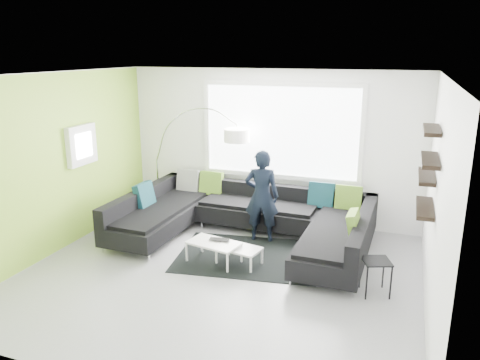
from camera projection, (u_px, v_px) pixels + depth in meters
name	position (u px, v px, depth m)	size (l,w,h in m)	color
ground	(220.00, 274.00, 6.72)	(5.50, 5.50, 0.00)	gray
room_shell	(226.00, 148.00, 6.41)	(5.54, 5.04, 2.82)	white
sectional_sofa	(243.00, 222.00, 7.68)	(4.08, 2.57, 0.87)	black
rug	(248.00, 256.00, 7.30)	(2.16, 1.57, 0.01)	black
coffee_table	(226.00, 253.00, 7.02)	(1.00, 0.58, 0.33)	silver
arc_lamp	(157.00, 159.00, 9.10)	(1.99, 0.72, 2.12)	silver
side_table	(375.00, 277.00, 6.13)	(0.35, 0.35, 0.48)	black
person	(262.00, 196.00, 7.74)	(0.62, 0.46, 1.56)	black
laptop	(219.00, 241.00, 7.03)	(0.33, 0.23, 0.02)	black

